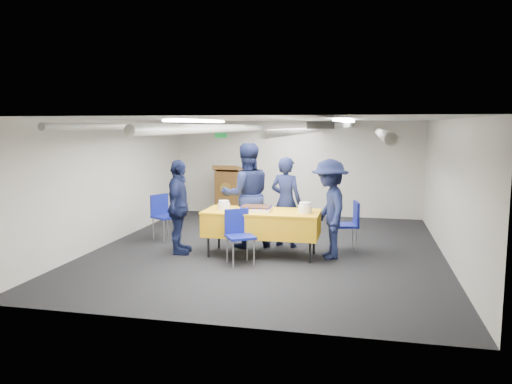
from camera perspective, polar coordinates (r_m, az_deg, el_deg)
ground at (r=8.99m, az=1.45°, el=-6.52°), size 7.00×7.00×0.00m
room_shell at (r=9.11m, az=2.56°, el=5.20°), size 6.00×7.00×2.30m
serving_table at (r=8.44m, az=0.68°, el=-3.56°), size 1.94×0.86×0.77m
sheet_cake at (r=8.36m, az=0.04°, el=-1.89°), size 0.51×0.40×0.09m
plate_stack_left at (r=8.49m, az=-3.70°, el=-1.56°), size 0.21×0.21×0.16m
plate_stack_right at (r=8.22m, az=5.64°, el=-1.83°), size 0.23×0.23×0.17m
podium at (r=12.16m, az=-3.20°, el=0.14°), size 0.62×0.53×1.25m
chair_near at (r=7.97m, az=-1.99°, el=-4.44°), size 0.58×0.58×0.87m
chair_right at (r=8.93m, az=10.70°, el=-3.25°), size 0.50×0.50×0.87m
chair_left at (r=9.81m, az=-10.60°, el=-2.28°), size 0.58×0.58×0.87m
sailor_a at (r=9.05m, az=3.44°, el=-1.12°), size 0.69×0.56×1.64m
sailor_b at (r=9.00m, az=-1.09°, el=-0.38°), size 1.13×1.02×1.89m
sailor_c at (r=8.63m, az=-8.85°, el=-1.71°), size 0.54×1.00×1.62m
sailor_d at (r=8.32m, az=8.40°, el=-1.93°), size 0.88×1.19×1.65m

